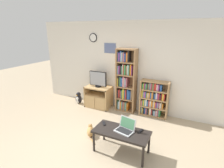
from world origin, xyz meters
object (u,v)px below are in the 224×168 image
at_px(television, 98,79).
at_px(bookshelf_tall, 126,81).
at_px(coffee_table, 121,133).
at_px(laptop, 125,128).
at_px(remote_near_laptop, 104,123).
at_px(remote_far_from_laptop, 140,131).
at_px(cat, 90,131).
at_px(penguin_figurine, 79,98).
at_px(tv_stand, 98,97).
at_px(bookshelf_short, 153,99).

bearing_deg(television, bookshelf_tall, 9.19).
xyz_separation_m(coffee_table, laptop, (0.06, 0.05, 0.11)).
bearing_deg(remote_near_laptop, television, -94.52).
height_order(television, remote_far_from_laptop, television).
height_order(cat, penguin_figurine, penguin_figurine).
height_order(tv_stand, cat, tv_stand).
relative_size(remote_far_from_laptop, penguin_figurine, 0.43).
xyz_separation_m(tv_stand, laptop, (1.56, -1.65, 0.20)).
bearing_deg(bookshelf_short, television, -174.79).
xyz_separation_m(television, penguin_figurine, (-0.72, -0.08, -0.73)).
xyz_separation_m(television, remote_near_laptop, (1.06, -1.59, -0.42)).
relative_size(bookshelf_tall, laptop, 4.66).
xyz_separation_m(remote_near_laptop, cat, (-0.43, 0.13, -0.38)).
distance_m(coffee_table, remote_far_from_laptop, 0.37).
xyz_separation_m(tv_stand, penguin_figurine, (-0.72, -0.08, -0.16)).
relative_size(bookshelf_short, penguin_figurine, 2.65).
bearing_deg(penguin_figurine, tv_stand, 6.05).
height_order(bookshelf_tall, penguin_figurine, bookshelf_tall).
bearing_deg(bookshelf_short, laptop, -94.01).
height_order(tv_stand, remote_far_from_laptop, tv_stand).
height_order(television, cat, television).
bearing_deg(remote_near_laptop, bookshelf_tall, -121.39).
bearing_deg(remote_far_from_laptop, bookshelf_tall, -45.96).
bearing_deg(remote_near_laptop, laptop, 135.95).
bearing_deg(remote_far_from_laptop, tv_stand, -26.26).
height_order(television, penguin_figurine, television).
bearing_deg(penguin_figurine, bookshelf_tall, 7.74).
distance_m(television, remote_near_laptop, 1.96).
relative_size(bookshelf_short, laptop, 2.58).
xyz_separation_m(bookshelf_tall, bookshelf_short, (0.83, 0.02, -0.41)).
bearing_deg(television, tv_stand, 145.83).
bearing_deg(coffee_table, laptop, 37.14).
height_order(bookshelf_short, laptop, bookshelf_short).
xyz_separation_m(television, remote_far_from_laptop, (1.83, -1.55, -0.42)).
xyz_separation_m(television, bookshelf_short, (1.68, 0.15, -0.40)).
distance_m(remote_near_laptop, remote_far_from_laptop, 0.78).
distance_m(tv_stand, remote_far_from_laptop, 2.41).
relative_size(remote_near_laptop, remote_far_from_laptop, 0.92).
bearing_deg(television, laptop, -46.60).
relative_size(tv_stand, penguin_figurine, 2.04).
relative_size(tv_stand, laptop, 1.98).
distance_m(laptop, penguin_figurine, 2.79).
bearing_deg(tv_stand, remote_far_from_laptop, -40.30).
xyz_separation_m(tv_stand, coffee_table, (1.49, -1.70, 0.09)).
xyz_separation_m(bookshelf_tall, cat, (-0.23, -1.60, -0.80)).
height_order(remote_near_laptop, remote_far_from_laptop, same).
distance_m(television, coffee_table, 2.31).
bearing_deg(bookshelf_tall, remote_near_laptop, -83.36).
distance_m(remote_far_from_laptop, cat, 1.27).
height_order(bookshelf_tall, coffee_table, bookshelf_tall).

